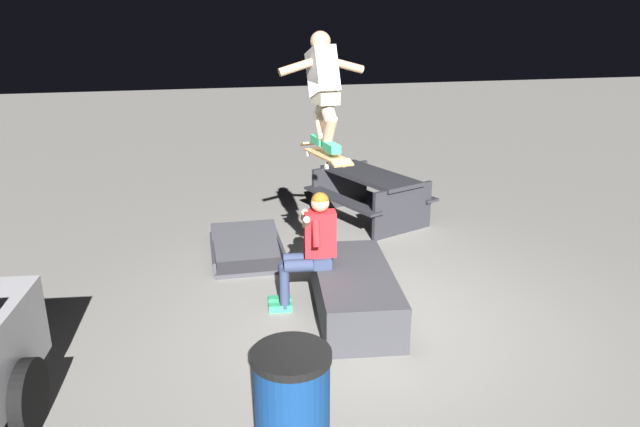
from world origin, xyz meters
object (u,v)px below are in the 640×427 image
object	(u,v)px
ledge_box_main	(354,292)
trash_bin	(292,411)
skater_airborne	(323,85)
person_sitting_on_ledge	(310,245)
skateboard	(325,155)
kicker_ramp	(247,253)
picnic_table_back	(370,189)

from	to	relation	value
ledge_box_main	trash_bin	distance (m)	2.42
skater_airborne	person_sitting_on_ledge	bearing A→B (deg)	40.50
ledge_box_main	skater_airborne	world-z (taller)	skater_airborne
ledge_box_main	skateboard	bearing A→B (deg)	75.64
person_sitting_on_ledge	skateboard	size ratio (longest dim) A/B	1.28
ledge_box_main	skateboard	xyz separation A→B (m)	(0.08, 0.31, 1.53)
trash_bin	skateboard	bearing A→B (deg)	-18.42
skateboard	ledge_box_main	bearing A→B (deg)	-104.36
skateboard	kicker_ramp	world-z (taller)	skateboard
picnic_table_back	skater_airborne	bearing A→B (deg)	153.83
skateboard	picnic_table_back	size ratio (longest dim) A/B	0.50
skater_airborne	picnic_table_back	xyz separation A→B (m)	(2.80, -1.38, -1.97)
trash_bin	person_sitting_on_ledge	bearing A→B (deg)	-14.44
picnic_table_back	trash_bin	size ratio (longest dim) A/B	2.16
skateboard	skater_airborne	size ratio (longest dim) A/B	0.93
picnic_table_back	skateboard	bearing A→B (deg)	154.40
skater_airborne	picnic_table_back	bearing A→B (deg)	-26.17
ledge_box_main	person_sitting_on_ledge	bearing A→B (deg)	58.18
trash_bin	kicker_ramp	bearing A→B (deg)	-0.96
ledge_box_main	kicker_ramp	size ratio (longest dim) A/B	1.41
ledge_box_main	skater_airborne	xyz separation A→B (m)	(0.14, 0.32, 2.22)
skateboard	picnic_table_back	xyz separation A→B (m)	(2.86, -1.37, -1.28)
skateboard	trash_bin	xyz separation A→B (m)	(-2.24, 0.75, -1.30)
skateboard	skater_airborne	distance (m)	0.69
picnic_table_back	kicker_ramp	bearing A→B (deg)	119.15
ledge_box_main	trash_bin	xyz separation A→B (m)	(-2.16, 1.06, 0.24)
kicker_ramp	skater_airborne	bearing A→B (deg)	-157.93
ledge_box_main	picnic_table_back	size ratio (longest dim) A/B	0.86
skater_airborne	trash_bin	world-z (taller)	skater_airborne
person_sitting_on_ledge	skateboard	world-z (taller)	skateboard
skateboard	trash_bin	bearing A→B (deg)	161.58
person_sitting_on_ledge	ledge_box_main	bearing A→B (deg)	-121.82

